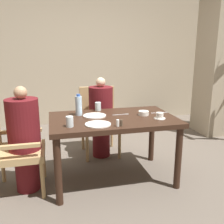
% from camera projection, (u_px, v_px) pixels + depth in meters
% --- Properties ---
extents(ground_plane, '(16.00, 16.00, 0.00)m').
position_uv_depth(ground_plane, '(113.00, 178.00, 2.88)').
color(ground_plane, '#60564C').
extents(wall_back, '(8.00, 0.06, 2.80)m').
position_uv_depth(wall_back, '(83.00, 52.00, 4.80)').
color(wall_back, tan).
rests_on(wall_back, ground_plane).
extents(pillar_stone, '(0.58, 0.58, 2.70)m').
position_uv_depth(pillar_stone, '(220.00, 55.00, 4.21)').
color(pillar_stone, tan).
rests_on(pillar_stone, ground_plane).
extents(dining_table, '(1.35, 0.83, 0.73)m').
position_uv_depth(dining_table, '(113.00, 126.00, 2.72)').
color(dining_table, '#331E14').
rests_on(dining_table, ground_plane).
extents(chair_left_side, '(0.50, 0.50, 0.93)m').
position_uv_depth(chair_left_side, '(10.00, 145.00, 2.51)').
color(chair_left_side, tan).
rests_on(chair_left_side, ground_plane).
extents(diner_in_left_chair, '(0.32, 0.32, 1.10)m').
position_uv_depth(diner_in_left_chair, '(25.00, 139.00, 2.53)').
color(diner_in_left_chair, '#5B1419').
rests_on(diner_in_left_chair, ground_plane).
extents(chair_far_side, '(0.50, 0.50, 0.93)m').
position_uv_depth(chair_far_side, '(99.00, 118.00, 3.51)').
color(chair_far_side, tan).
rests_on(chair_far_side, ground_plane).
extents(diner_in_far_chair, '(0.32, 0.32, 1.09)m').
position_uv_depth(diner_in_far_chair, '(101.00, 117.00, 3.37)').
color(diner_in_far_chair, '#5B1419').
rests_on(diner_in_far_chair, ground_plane).
extents(plate_main_left, '(0.25, 0.25, 0.01)m').
position_uv_depth(plate_main_left, '(98.00, 124.00, 2.43)').
color(plate_main_left, white).
rests_on(plate_main_left, dining_table).
extents(plate_main_right, '(0.25, 0.25, 0.01)m').
position_uv_depth(plate_main_right, '(95.00, 116.00, 2.75)').
color(plate_main_right, white).
rests_on(plate_main_right, dining_table).
extents(teacup_with_saucer, '(0.12, 0.12, 0.07)m').
position_uv_depth(teacup_with_saucer, '(160.00, 116.00, 2.64)').
color(teacup_with_saucer, white).
rests_on(teacup_with_saucer, dining_table).
extents(bowl_small, '(0.12, 0.12, 0.05)m').
position_uv_depth(bowl_small, '(144.00, 113.00, 2.79)').
color(bowl_small, white).
rests_on(bowl_small, dining_table).
extents(water_bottle, '(0.07, 0.07, 0.24)m').
position_uv_depth(water_bottle, '(79.00, 105.00, 2.76)').
color(water_bottle, silver).
rests_on(water_bottle, dining_table).
extents(glass_tall_near, '(0.07, 0.07, 0.10)m').
position_uv_depth(glass_tall_near, '(70.00, 122.00, 2.36)').
color(glass_tall_near, silver).
rests_on(glass_tall_near, dining_table).
extents(glass_tall_mid, '(0.07, 0.07, 0.10)m').
position_uv_depth(glass_tall_mid, '(98.00, 106.00, 2.99)').
color(glass_tall_mid, silver).
rests_on(glass_tall_mid, dining_table).
extents(salt_shaker, '(0.03, 0.03, 0.07)m').
position_uv_depth(salt_shaker, '(118.00, 123.00, 2.38)').
color(salt_shaker, white).
rests_on(salt_shaker, dining_table).
extents(pepper_shaker, '(0.03, 0.03, 0.06)m').
position_uv_depth(pepper_shaker, '(122.00, 123.00, 2.38)').
color(pepper_shaker, '#4C3D2D').
rests_on(pepper_shaker, dining_table).
extents(fork_beside_plate, '(0.19, 0.03, 0.00)m').
position_uv_depth(fork_beside_plate, '(122.00, 114.00, 2.82)').
color(fork_beside_plate, silver).
rests_on(fork_beside_plate, dining_table).
extents(knife_beside_plate, '(0.20, 0.02, 0.00)m').
position_uv_depth(knife_beside_plate, '(160.00, 113.00, 2.89)').
color(knife_beside_plate, silver).
rests_on(knife_beside_plate, dining_table).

